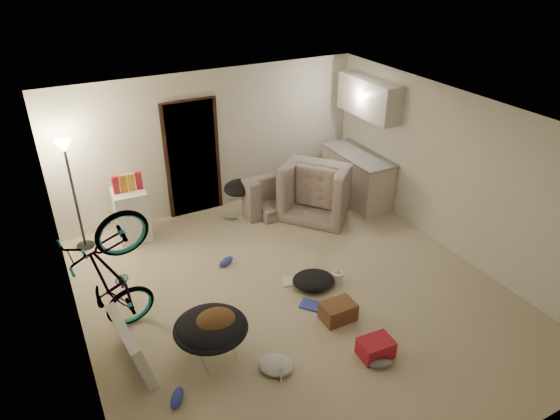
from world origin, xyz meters
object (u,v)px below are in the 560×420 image
drink_case_a (338,311)px  saucer_chair (211,333)px  sofa (287,190)px  mini_fridge (132,215)px  floor_lamp (69,173)px  tv_box (131,345)px  kitchen_counter (357,178)px  armchair (322,191)px  juicer (337,277)px  bicycle (118,304)px  drink_case_b (376,348)px

drink_case_a → saucer_chair: bearing=176.1°
sofa → mini_fridge: mini_fridge is taller
sofa → mini_fridge: size_ratio=2.17×
floor_lamp → tv_box: (0.10, -2.93, -1.00)m
kitchen_counter → armchair: kitchen_counter is taller
mini_fridge → drink_case_a: mini_fridge is taller
drink_case_a → juicer: 0.79m
mini_fridge → bicycle: bearing=-104.1°
saucer_chair → mini_fridge: bearing=93.3°
saucer_chair → drink_case_a: size_ratio=2.00×
sofa → drink_case_a: size_ratio=4.33×
kitchen_counter → sofa: bearing=160.0°
floor_lamp → armchair: size_ratio=1.57×
sofa → tv_box: bearing=36.6°
armchair → mini_fridge: bearing=39.9°
tv_box → mini_fridge: bearing=71.1°
tv_box → drink_case_a: tv_box is taller
sofa → bicycle: 4.10m
armchair → juicer: armchair is taller
bicycle → drink_case_a: bicycle is taller
bicycle → drink_case_b: 3.16m
floor_lamp → bicycle: 2.48m
mini_fridge → drink_case_b: bearing=-61.7°
drink_case_b → mini_fridge: bearing=119.2°
floor_lamp → drink_case_b: bearing=-56.8°
sofa → drink_case_a: (-0.95, -3.15, -0.15)m
tv_box → drink_case_a: size_ratio=2.18×
floor_lamp → drink_case_a: size_ratio=4.18×
floor_lamp → kitchen_counter: (4.83, -0.65, -0.87)m
saucer_chair → tv_box: (-0.86, 0.30, -0.05)m
bicycle → sofa: bearing=-65.3°
kitchen_counter → drink_case_b: 4.08m
sofa → floor_lamp: bearing=-4.6°
drink_case_a → armchair: bearing=62.7°
tv_box → saucer_chair: bearing=-24.5°
kitchen_counter → armchair: 0.80m
floor_lamp → armchair: floor_lamp is taller
saucer_chair → drink_case_a: saucer_chair is taller
armchair → bicycle: size_ratio=0.64×
drink_case_b → juicer: 1.47m
floor_lamp → tv_box: bearing=-88.0°
armchair → drink_case_a: armchair is taller
bicycle → drink_case_b: bearing=-131.1°
tv_box → sofa: bearing=32.6°
mini_fridge → saucer_chair: bearing=-83.9°
tv_box → drink_case_b: 2.85m
sofa → bicycle: bicycle is taller
armchair → drink_case_a: 3.00m
sofa → drink_case_b: bearing=75.5°
kitchen_counter → bicycle: bicycle is taller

